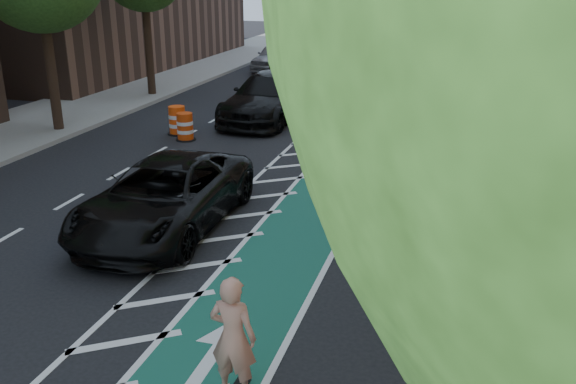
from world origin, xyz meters
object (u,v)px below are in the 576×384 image
at_px(skateboarder, 233,337).
at_px(suv_near, 165,196).
at_px(suv_far, 270,97).
at_px(barrel_a, 185,127).

distance_m(skateboarder, suv_near, 6.37).
distance_m(suv_far, barrel_a, 4.32).
relative_size(suv_near, barrel_a, 5.88).
bearing_deg(barrel_a, suv_far, 64.36).
xyz_separation_m(suv_far, barrel_a, (-1.86, -3.87, -0.45)).
xyz_separation_m(skateboarder, barrel_a, (-6.67, 12.40, -0.55)).
height_order(suv_far, barrel_a, suv_far).
xyz_separation_m(skateboarder, suv_near, (-3.70, 5.18, -0.21)).
bearing_deg(skateboarder, suv_far, -71.81).
xyz_separation_m(suv_near, suv_far, (-1.11, 11.09, 0.12)).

